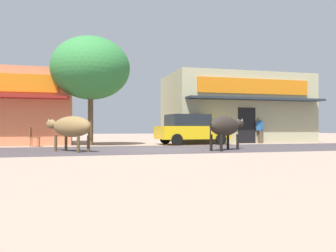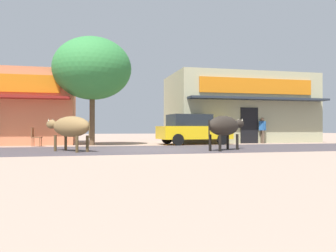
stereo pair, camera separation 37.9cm
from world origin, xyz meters
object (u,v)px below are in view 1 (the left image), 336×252
(cow_far_dark, at_px, (225,126))
(parked_hatchback_car, at_px, (191,129))
(pedestrian_by_shop, at_px, (260,128))
(roadside_tree, at_px, (91,68))
(cafe_chair_near_tree, at_px, (33,136))
(cow_near_brown, at_px, (71,127))

(cow_far_dark, bearing_deg, parked_hatchback_car, 86.96)
(pedestrian_by_shop, bearing_deg, parked_hatchback_car, -176.33)
(roadside_tree, distance_m, cow_far_dark, 8.06)
(cow_far_dark, height_order, cafe_chair_near_tree, cow_far_dark)
(roadside_tree, height_order, pedestrian_by_shop, roadside_tree)
(parked_hatchback_car, xyz_separation_m, pedestrian_by_shop, (4.40, 0.28, 0.03))
(parked_hatchback_car, xyz_separation_m, cow_far_dark, (-0.27, -5.17, 0.13))
(cow_far_dark, bearing_deg, cafe_chair_near_tree, 148.65)
(parked_hatchback_car, relative_size, cafe_chair_near_tree, 4.39)
(parked_hatchback_car, distance_m, cow_far_dark, 5.18)
(pedestrian_by_shop, bearing_deg, cow_near_brown, -156.28)
(parked_hatchback_car, height_order, cow_far_dark, parked_hatchback_car)
(roadside_tree, xyz_separation_m, cow_far_dark, (5.13, -5.44, -3.03))
(roadside_tree, relative_size, pedestrian_by_shop, 3.75)
(cow_far_dark, relative_size, cafe_chair_near_tree, 2.57)
(parked_hatchback_car, relative_size, pedestrian_by_shop, 2.69)
(roadside_tree, bearing_deg, cow_far_dark, -46.67)
(parked_hatchback_car, bearing_deg, cafe_chair_near_tree, -177.27)
(roadside_tree, height_order, cow_near_brown, roadside_tree)
(cow_far_dark, bearing_deg, pedestrian_by_shop, 49.35)
(cafe_chair_near_tree, bearing_deg, cow_near_brown, -65.95)
(roadside_tree, distance_m, cafe_chair_near_tree, 4.47)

